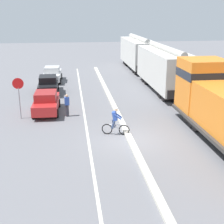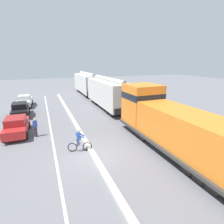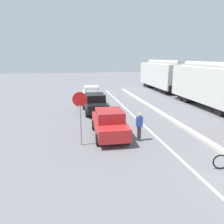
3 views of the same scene
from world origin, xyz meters
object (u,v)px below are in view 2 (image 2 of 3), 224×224
(parked_car_black, at_px, (20,109))
(cyclist, at_px, (79,141))
(hopper_car_lead, at_px, (108,93))
(hopper_car_middle, at_px, (87,83))
(locomotive, at_px, (168,124))
(parked_car_red, at_px, (17,126))
(parked_car_white, at_px, (25,101))
(pedestrian_by_cars, at_px, (35,127))

(parked_car_black, xyz_separation_m, cyclist, (4.61, -10.78, 0.00))
(hopper_car_lead, xyz_separation_m, hopper_car_middle, (0.00, 11.60, 0.00))
(locomotive, relative_size, hopper_car_middle, 1.10)
(hopper_car_middle, relative_size, cyclist, 6.18)
(parked_car_red, bearing_deg, parked_car_black, 92.01)
(hopper_car_lead, xyz_separation_m, parked_car_white, (-10.62, 5.16, -1.26))
(hopper_car_middle, xyz_separation_m, parked_car_red, (-10.56, -17.20, -1.26))
(hopper_car_lead, bearing_deg, parked_car_red, -152.08)
(locomotive, distance_m, pedestrian_by_cars, 10.64)
(hopper_car_middle, distance_m, parked_car_red, 20.22)
(parked_car_white, xyz_separation_m, pedestrian_by_cars, (1.57, -11.80, 0.03))
(locomotive, xyz_separation_m, parked_car_red, (-10.56, 6.56, -0.98))
(parked_car_red, distance_m, pedestrian_by_cars, 1.84)
(parked_car_black, bearing_deg, locomotive, -49.08)
(parked_car_black, relative_size, pedestrian_by_cars, 2.62)
(parked_car_red, xyz_separation_m, cyclist, (4.40, -4.91, 0.00))
(cyclist, bearing_deg, hopper_car_middle, 74.43)
(hopper_car_middle, bearing_deg, locomotive, -90.00)
(parked_car_black, relative_size, cyclist, 2.47)
(parked_car_red, distance_m, parked_car_black, 5.87)
(pedestrian_by_cars, bearing_deg, locomotive, -31.38)
(locomotive, xyz_separation_m, cyclist, (-6.16, 1.64, -0.98))
(parked_car_black, distance_m, pedestrian_by_cars, 7.12)
(hopper_car_lead, distance_m, parked_car_red, 12.02)
(locomotive, relative_size, hopper_car_lead, 1.10)
(hopper_car_lead, distance_m, hopper_car_middle, 11.60)
(cyclist, bearing_deg, parked_car_black, 113.15)
(cyclist, bearing_deg, parked_car_white, 105.88)
(locomotive, distance_m, cyclist, 6.45)
(hopper_car_middle, xyz_separation_m, cyclist, (-6.16, -22.11, -1.26))
(locomotive, distance_m, parked_car_white, 20.34)
(hopper_car_lead, xyz_separation_m, parked_car_red, (-10.56, -5.60, -1.26))
(locomotive, relative_size, parked_car_black, 2.74)
(hopper_car_lead, xyz_separation_m, cyclist, (-6.16, -10.51, -1.26))
(hopper_car_middle, relative_size, pedestrian_by_cars, 6.54)
(parked_car_black, height_order, pedestrian_by_cars, same)
(parked_car_red, distance_m, cyclist, 6.60)
(parked_car_red, bearing_deg, hopper_car_lead, 27.92)
(locomotive, relative_size, cyclist, 6.77)
(locomotive, bearing_deg, parked_car_white, 121.52)
(parked_car_white, relative_size, cyclist, 2.48)
(pedestrian_by_cars, bearing_deg, cyclist, -53.30)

